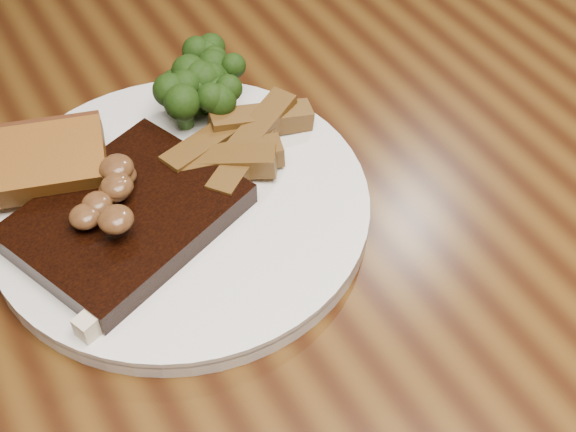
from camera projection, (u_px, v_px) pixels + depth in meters
name	position (u px, v px, depth m)	size (l,w,h in m)	color
dining_table	(272.00, 331.00, 0.64)	(1.60, 0.90, 0.75)	#462A0E
chair_far	(42.00, 99.00, 1.15)	(0.46, 0.46, 0.82)	black
plate	(182.00, 209.00, 0.59)	(0.28, 0.28, 0.01)	white
steak	(127.00, 218.00, 0.56)	(0.15, 0.11, 0.02)	black
steak_bone	(157.00, 270.00, 0.53)	(0.14, 0.01, 0.02)	beige
mushroom_pile	(120.00, 192.00, 0.54)	(0.07, 0.07, 0.03)	brown
garlic_bread	(41.00, 182.00, 0.58)	(0.10, 0.05, 0.02)	brown
potato_wedges	(248.00, 150.00, 0.61)	(0.10, 0.10, 0.02)	brown
broccoli_cluster	(194.00, 95.00, 0.64)	(0.08, 0.08, 0.04)	#18330B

